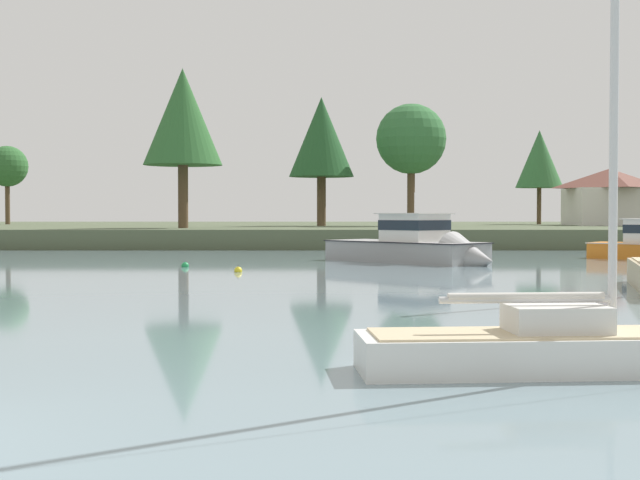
% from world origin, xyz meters
% --- Properties ---
extents(far_shore_bank, '(240.34, 59.88, 1.47)m').
position_xyz_m(far_shore_bank, '(0.00, 85.14, 0.73)').
color(far_shore_bank, '#4C563D').
rests_on(far_shore_bank, ground).
extents(cruiser_grey, '(9.53, 9.90, 5.01)m').
position_xyz_m(cruiser_grey, '(11.25, 38.56, 0.56)').
color(cruiser_grey, gray).
rests_on(cruiser_grey, ground).
extents(sailboat_white, '(7.55, 2.36, 11.74)m').
position_xyz_m(sailboat_white, '(10.13, 5.25, 0.25)').
color(sailboat_white, white).
rests_on(sailboat_white, ground).
extents(mooring_buoy_green, '(0.37, 0.37, 0.42)m').
position_xyz_m(mooring_buoy_green, '(-0.92, 34.86, 0.07)').
color(mooring_buoy_green, '#1E8C47').
rests_on(mooring_buoy_green, ground).
extents(mooring_buoy_yellow, '(0.36, 0.36, 0.42)m').
position_xyz_m(mooring_buoy_yellow, '(2.06, 31.11, 0.07)').
color(mooring_buoy_yellow, yellow).
rests_on(mooring_buoy_yellow, ground).
extents(shore_tree_far_left, '(6.53, 6.53, 11.35)m').
position_xyz_m(shore_tree_far_left, '(14.25, 74.41, 9.50)').
color(shore_tree_far_left, brown).
rests_on(shore_tree_far_left, far_shore_bank).
extents(shore_tree_far_right, '(6.32, 6.32, 12.76)m').
position_xyz_m(shore_tree_far_right, '(-5.20, 62.67, 10.29)').
color(shore_tree_far_right, brown).
rests_on(shore_tree_far_right, far_shore_bank).
extents(shore_tree_center, '(4.97, 4.97, 9.96)m').
position_xyz_m(shore_tree_center, '(28.96, 85.98, 8.35)').
color(shore_tree_center, brown).
rests_on(shore_tree_center, far_shore_bank).
extents(shore_tree_center_right, '(6.03, 6.03, 11.95)m').
position_xyz_m(shore_tree_center_right, '(5.91, 74.30, 9.64)').
color(shore_tree_center_right, brown).
rests_on(shore_tree_center_right, far_shore_bank).
extents(shore_tree_left, '(4.33, 4.33, 8.32)m').
position_xyz_m(shore_tree_left, '(-27.41, 86.33, 7.57)').
color(shore_tree_left, brown).
rests_on(shore_tree_left, far_shore_bank).
extents(cottage_behind_trees, '(8.19, 8.03, 5.57)m').
position_xyz_m(cottage_behind_trees, '(34.25, 79.22, 4.35)').
color(cottage_behind_trees, silver).
rests_on(cottage_behind_trees, far_shore_bank).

